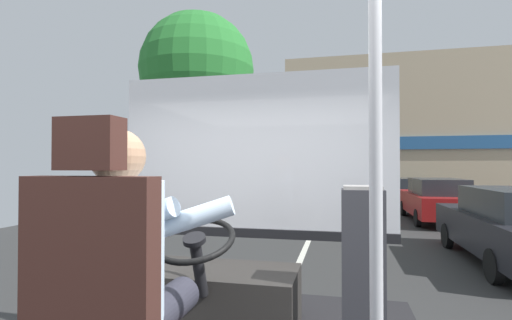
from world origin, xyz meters
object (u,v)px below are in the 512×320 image
object	(u,v)px
bus_driver	(125,263)
parked_car_white	(399,186)
fare_box	(363,271)
handrail_pole	(376,190)
parked_car_red	(436,199)
steering_console	(217,296)
parked_car_charcoal	(411,192)

from	to	relation	value
bus_driver	parked_car_white	world-z (taller)	bus_driver
parked_car_white	fare_box	bearing A→B (deg)	-98.82
handrail_pole	parked_car_red	xyz separation A→B (m)	(2.95, 11.97, -1.02)
steering_console	fare_box	distance (m)	1.01
fare_box	parked_car_charcoal	distance (m)	15.78
parked_car_charcoal	parked_car_white	size ratio (longest dim) A/B	0.90
handrail_pole	parked_car_red	size ratio (longest dim) A/B	0.48
handrail_pole	parked_car_white	xyz separation A→B (m)	(3.25, 21.86, -1.11)
parked_car_red	fare_box	bearing A→B (deg)	-104.96
parked_car_white	handrail_pole	bearing A→B (deg)	-98.46
fare_box	parked_car_red	size ratio (longest dim) A/B	0.23
steering_console	fare_box	xyz separation A→B (m)	(0.96, -0.17, 0.28)
parked_car_charcoal	handrail_pole	bearing A→B (deg)	-100.19
steering_console	handrail_pole	distance (m)	1.69
fare_box	parked_car_white	world-z (taller)	fare_box
fare_box	parked_car_white	size ratio (longest dim) A/B	0.23
handrail_pole	parked_car_red	distance (m)	12.37
parked_car_red	bus_driver	bearing A→B (deg)	-108.06
bus_driver	parked_car_red	bearing A→B (deg)	71.94
steering_console	parked_car_charcoal	world-z (taller)	steering_console
fare_box	parked_car_red	world-z (taller)	fare_box
steering_console	parked_car_charcoal	bearing A→B (deg)	75.70
bus_driver	handrail_pole	distance (m)	0.99
bus_driver	parked_car_charcoal	bearing A→B (deg)	76.64
steering_console	parked_car_white	world-z (taller)	steering_console
handrail_pole	parked_car_charcoal	distance (m)	16.75
handrail_pole	fare_box	size ratio (longest dim) A/B	2.07
handrail_pole	fare_box	distance (m)	1.10
bus_driver	steering_console	bearing A→B (deg)	90.00
bus_driver	parked_car_red	world-z (taller)	bus_driver
fare_box	parked_car_white	distance (m)	21.15
bus_driver	parked_car_red	xyz separation A→B (m)	(3.90, 11.95, -0.72)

